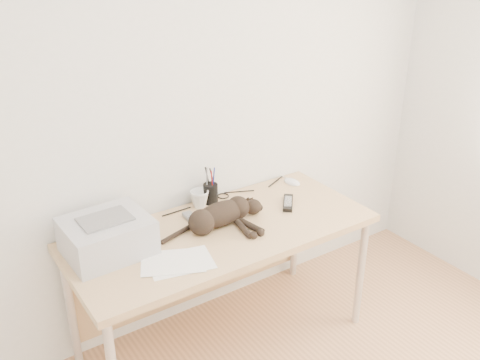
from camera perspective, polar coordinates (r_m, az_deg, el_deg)
wall_back at (r=2.85m, az=-5.95°, el=7.67°), size 3.50×0.00×3.50m
desk at (r=2.92m, az=-2.78°, el=-6.78°), size 1.60×0.70×0.74m
printer at (r=2.62m, az=-13.99°, el=-5.80°), size 0.40×0.35×0.19m
papers at (r=2.53m, az=-6.75°, el=-8.68°), size 0.38×0.31×0.01m
cat at (r=2.78m, az=-2.25°, el=-3.89°), size 0.61×0.28×0.14m
mug at (r=2.99m, az=-4.34°, el=-2.02°), size 0.14×0.14×0.10m
pen_cup at (r=3.02m, az=-3.16°, el=-1.40°), size 0.08×0.08×0.21m
remote_grey at (r=2.86m, az=-5.02°, el=-4.26°), size 0.06×0.18×0.02m
remote_black at (r=3.03m, az=5.14°, el=-2.45°), size 0.16×0.18×0.02m
mouse at (r=3.28m, az=5.58°, el=-0.02°), size 0.08×0.13×0.04m
cable_tangle at (r=3.02m, az=-5.04°, el=-2.65°), size 1.36×0.07×0.01m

